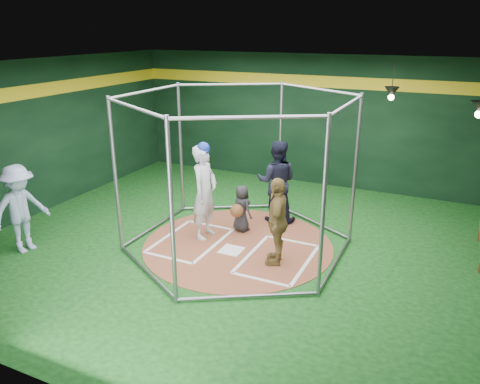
% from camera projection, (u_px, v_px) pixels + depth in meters
% --- Properties ---
extents(room_shell, '(10.10, 9.10, 3.53)m').
position_uv_depth(room_shell, '(238.00, 161.00, 8.84)').
color(room_shell, '#0D3D10').
rests_on(room_shell, ground).
extents(clay_disc, '(3.80, 3.80, 0.01)m').
position_uv_depth(clay_disc, '(238.00, 245.00, 9.42)').
color(clay_disc, brown).
rests_on(clay_disc, ground).
extents(home_plate, '(0.43, 0.43, 0.01)m').
position_uv_depth(home_plate, '(231.00, 250.00, 9.16)').
color(home_plate, white).
rests_on(home_plate, clay_disc).
extents(batter_box_left, '(1.17, 1.77, 0.01)m').
position_uv_depth(batter_box_left, '(191.00, 240.00, 9.58)').
color(batter_box_left, white).
rests_on(batter_box_left, clay_disc).
extents(batter_box_right, '(1.17, 1.77, 0.01)m').
position_uv_depth(batter_box_right, '(278.00, 259.00, 8.83)').
color(batter_box_right, white).
rests_on(batter_box_right, clay_disc).
extents(batting_cage, '(4.05, 4.67, 3.00)m').
position_uv_depth(batting_cage, '(238.00, 174.00, 8.92)').
color(batting_cage, gray).
rests_on(batting_cage, ground).
extents(pendant_lamp_near, '(0.34, 0.34, 0.90)m').
position_uv_depth(pendant_lamp_near, '(392.00, 92.00, 10.70)').
color(pendant_lamp_near, black).
rests_on(pendant_lamp_near, room_shell).
extents(pendant_lamp_far, '(0.34, 0.34, 0.90)m').
position_uv_depth(pendant_lamp_far, '(480.00, 108.00, 8.62)').
color(pendant_lamp_far, black).
rests_on(pendant_lamp_far, room_shell).
extents(batter_figure, '(0.47, 0.71, 2.01)m').
position_uv_depth(batter_figure, '(205.00, 191.00, 9.47)').
color(batter_figure, silver).
rests_on(batter_figure, clay_disc).
extents(visitor_leopard, '(0.63, 1.03, 1.64)m').
position_uv_depth(visitor_leopard, '(277.00, 221.00, 8.46)').
color(visitor_leopard, '#A98B48').
rests_on(visitor_leopard, clay_disc).
extents(catcher_figure, '(0.58, 0.64, 1.01)m').
position_uv_depth(catcher_figure, '(241.00, 209.00, 9.89)').
color(catcher_figure, black).
rests_on(catcher_figure, clay_disc).
extents(umpire, '(1.04, 0.90, 1.84)m').
position_uv_depth(umpire, '(277.00, 181.00, 10.30)').
color(umpire, black).
rests_on(umpire, clay_disc).
extents(bystander_blue, '(0.83, 1.22, 1.74)m').
position_uv_depth(bystander_blue, '(20.00, 209.00, 8.91)').
color(bystander_blue, '#A0AED4').
rests_on(bystander_blue, ground).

